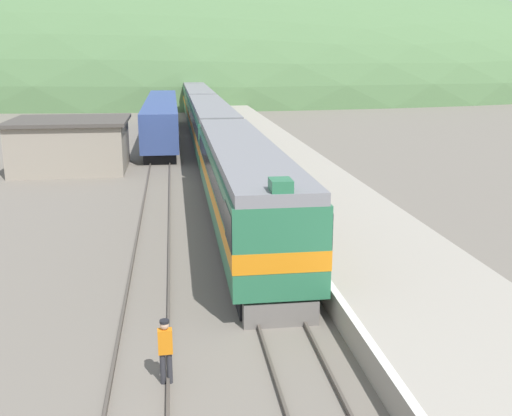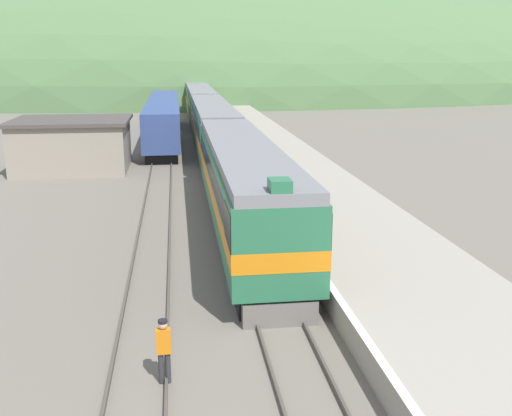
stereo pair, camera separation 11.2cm
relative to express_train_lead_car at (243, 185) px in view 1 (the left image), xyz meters
The scene contains 11 objects.
track_main 41.01m from the express_train_lead_car, 90.00° to the left, with size 1.52×180.00×0.16m.
track_siding 41.22m from the express_train_lead_car, 95.75° to the left, with size 1.52×180.00×0.16m.
platform 21.54m from the express_train_lead_car, 77.49° to the left, with size 5.99×140.00×0.89m.
distant_hills 103.71m from the express_train_lead_car, 90.00° to the left, with size 195.94×88.17×52.74m.
station_shed 19.99m from the express_train_lead_car, 120.96° to the left, with size 8.10×7.17×3.64m.
express_train_lead_car is the anchor object (origin of this frame).
carriage_second 22.70m from the express_train_lead_car, 90.00° to the left, with size 3.01×22.60×4.16m.
carriage_third 46.18m from the express_train_lead_car, 90.00° to the left, with size 3.01×22.60×4.16m.
carriage_fourth 69.65m from the express_train_lead_car, 90.00° to the left, with size 3.01×22.60×4.16m.
siding_train 32.92m from the express_train_lead_car, 97.20° to the left, with size 2.90×29.88×3.80m.
track_worker 13.25m from the express_train_lead_car, 105.14° to the right, with size 0.37×0.24×1.72m.
Camera 1 is at (-3.06, 2.60, 8.07)m, focal length 42.00 mm.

